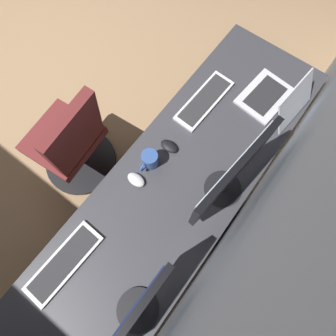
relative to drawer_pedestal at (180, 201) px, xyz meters
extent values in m
plane|color=#9E7A56|center=(-0.08, -1.98, -0.35)|extent=(5.55, 5.55, 0.00)
cube|color=#8C939E|center=(-0.08, 0.38, 0.95)|extent=(4.78, 0.10, 2.60)
cube|color=#38383D|center=(0.03, -0.03, 0.37)|extent=(2.27, 0.68, 0.03)
cylinder|color=silver|center=(-1.05, -0.30, 0.00)|extent=(0.05, 0.05, 0.70)
cylinder|color=silver|center=(1.10, -0.30, 0.00)|extent=(0.05, 0.05, 0.70)
cylinder|color=silver|center=(-1.05, 0.25, 0.00)|extent=(0.05, 0.05, 0.70)
cube|color=#38383D|center=(0.00, 0.00, 0.00)|extent=(0.40, 0.50, 0.69)
cube|color=silver|center=(0.00, -0.25, 0.00)|extent=(0.37, 0.01, 0.61)
cylinder|color=black|center=(0.61, 0.19, 0.39)|extent=(0.20, 0.20, 0.01)
cylinder|color=black|center=(0.61, 0.19, 0.44)|extent=(0.04, 0.04, 0.10)
cube|color=black|center=(0.61, 0.19, 0.64)|extent=(0.51, 0.04, 0.29)
cube|color=#19234C|center=(0.61, 0.17, 0.64)|extent=(0.47, 0.01, 0.25)
cylinder|color=black|center=(-0.11, 0.18, 0.39)|extent=(0.20, 0.20, 0.01)
cylinder|color=black|center=(-0.11, 0.18, 0.44)|extent=(0.04, 0.04, 0.10)
cube|color=black|center=(-0.11, 0.18, 0.65)|extent=(0.55, 0.08, 0.31)
cube|color=#B2BCCC|center=(-0.11, 0.17, 0.65)|extent=(0.50, 0.06, 0.27)
cube|color=silver|center=(-0.74, 0.07, 0.39)|extent=(0.33, 0.26, 0.01)
cube|color=#262628|center=(-0.74, 0.07, 0.40)|extent=(0.26, 0.17, 0.00)
cube|color=silver|center=(-0.72, 0.23, 0.50)|extent=(0.32, 0.13, 0.21)
cube|color=black|center=(-0.72, 0.23, 0.50)|extent=(0.29, 0.11, 0.17)
cube|color=silver|center=(0.67, -0.23, 0.39)|extent=(0.43, 0.16, 0.02)
cube|color=#2D2D30|center=(0.67, -0.23, 0.40)|extent=(0.38, 0.13, 0.00)
cube|color=silver|center=(-0.50, -0.20, 0.39)|extent=(0.43, 0.16, 0.02)
cube|color=#2D2D30|center=(-0.50, -0.20, 0.40)|extent=(0.38, 0.13, 0.00)
ellipsoid|color=silver|center=(0.13, -0.22, 0.40)|extent=(0.06, 0.10, 0.03)
ellipsoid|color=black|center=(-0.13, -0.19, 0.40)|extent=(0.06, 0.10, 0.03)
cylinder|color=#335193|center=(0.00, -0.22, 0.44)|extent=(0.09, 0.09, 0.11)
torus|color=#335193|center=(0.06, -0.22, 0.44)|extent=(0.06, 0.01, 0.06)
cube|color=maroon|center=(0.15, -0.86, 0.11)|extent=(0.47, 0.46, 0.07)
cube|color=maroon|center=(0.14, -0.65, 0.40)|extent=(0.41, 0.16, 0.50)
cylinder|color=black|center=(0.15, -0.86, -0.10)|extent=(0.05, 0.05, 0.37)
cylinder|color=black|center=(0.15, -0.86, -0.31)|extent=(0.56, 0.56, 0.03)
camera|label=1|loc=(0.37, 0.18, 1.87)|focal=30.67mm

